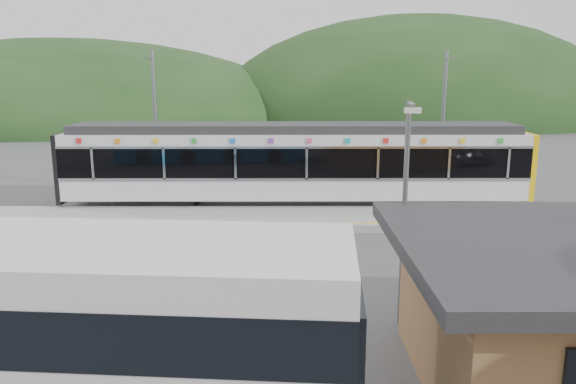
{
  "coord_description": "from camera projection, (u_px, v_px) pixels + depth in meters",
  "views": [
    {
      "loc": [
        -0.66,
        -18.78,
        6.01
      ],
      "look_at": [
        -0.58,
        1.0,
        1.75
      ],
      "focal_mm": 35.0,
      "sensor_mm": 36.0,
      "label": 1
    }
  ],
  "objects": [
    {
      "name": "hills",
      "position": [
        440.0,
        210.0,
        24.82
      ],
      "size": [
        146.0,
        149.0,
        26.0
      ],
      "color": "#1E3D19",
      "rests_on": "ground"
    },
    {
      "name": "platform",
      "position": [
        302.0,
        219.0,
        22.82
      ],
      "size": [
        26.0,
        3.2,
        0.3
      ],
      "primitive_type": "cube",
      "color": "#9E9E99",
      "rests_on": "ground"
    },
    {
      "name": "yellow_line",
      "position": [
        303.0,
        223.0,
        21.51
      ],
      "size": [
        26.0,
        0.1,
        0.01
      ],
      "primitive_type": "cube",
      "color": "yellow",
      "rests_on": "platform"
    },
    {
      "name": "lamp_post",
      "position": [
        406.0,
        195.0,
        12.96
      ],
      "size": [
        0.37,
        0.97,
        5.37
      ],
      "rotation": [
        0.0,
        0.0,
        -0.12
      ],
      "color": "slate",
      "rests_on": "ground"
    },
    {
      "name": "catenary_mast_west",
      "position": [
        155.0,
        121.0,
        27.2
      ],
      "size": [
        0.18,
        1.8,
        7.0
      ],
      "color": "slate",
      "rests_on": "ground"
    },
    {
      "name": "train",
      "position": [
        295.0,
        162.0,
        25.05
      ],
      "size": [
        20.44,
        3.01,
        3.74
      ],
      "color": "black",
      "rests_on": "ground"
    },
    {
      "name": "catenary_mast_east",
      "position": [
        443.0,
        121.0,
        27.25
      ],
      "size": [
        0.18,
        1.8,
        7.0
      ],
      "color": "slate",
      "rests_on": "ground"
    },
    {
      "name": "ground",
      "position": [
        305.0,
        247.0,
        19.62
      ],
      "size": [
        120.0,
        120.0,
        0.0
      ],
      "primitive_type": "plane",
      "color": "#4C4C4F",
      "rests_on": "ground"
    }
  ]
}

